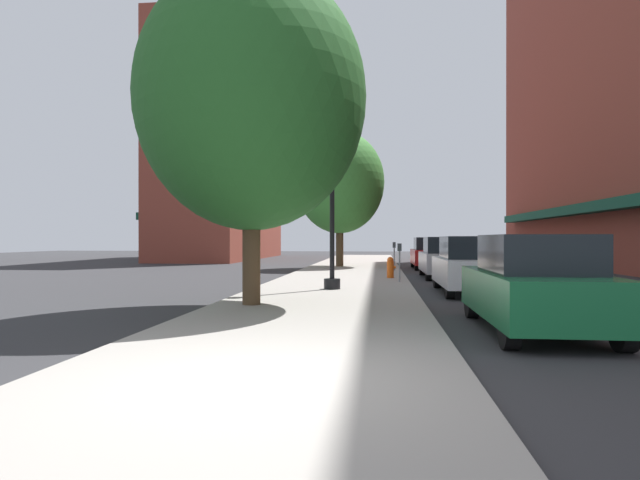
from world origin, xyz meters
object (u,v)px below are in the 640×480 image
(parking_meter_near, at_px, (394,253))
(car_red, at_px, (430,254))
(tree_near, at_px, (251,99))
(car_white, at_px, (470,266))
(parking_meter_far, at_px, (400,258))
(car_silver, at_px, (445,258))
(fire_hydrant, at_px, (390,267))
(tree_mid, at_px, (340,182))
(lamppost, at_px, (332,184))
(car_green, at_px, (535,285))

(parking_meter_near, xyz_separation_m, car_red, (1.95, 3.56, -0.14))
(parking_meter_near, bearing_deg, tree_near, -104.53)
(tree_near, distance_m, car_red, 18.44)
(car_white, bearing_deg, parking_meter_far, 129.30)
(parking_meter_far, xyz_separation_m, car_white, (1.95, -2.49, -0.14))
(parking_meter_near, distance_m, car_silver, 3.62)
(fire_hydrant, relative_size, tree_near, 0.10)
(fire_hydrant, xyz_separation_m, tree_near, (-3.26, -8.74, 4.20))
(tree_near, bearing_deg, fire_hydrant, 69.54)
(parking_meter_far, relative_size, car_white, 0.30)
(car_red, bearing_deg, parking_meter_far, -99.96)
(fire_hydrant, bearing_deg, parking_meter_near, 86.85)
(fire_hydrant, distance_m, car_white, 4.98)
(fire_hydrant, distance_m, car_red, 8.72)
(parking_meter_far, bearing_deg, tree_near, -117.49)
(car_white, height_order, car_silver, same)
(parking_meter_far, distance_m, tree_mid, 11.31)
(lamppost, height_order, car_green, lamppost)
(lamppost, distance_m, parking_meter_near, 10.13)
(parking_meter_far, relative_size, tree_near, 0.17)
(tree_mid, bearing_deg, car_silver, -54.16)
(car_silver, bearing_deg, tree_mid, 124.27)
(tree_near, relative_size, tree_mid, 1.05)
(tree_mid, relative_size, car_red, 1.68)
(lamppost, relative_size, car_red, 1.37)
(tree_near, bearing_deg, tree_mid, 87.52)
(tree_mid, distance_m, car_white, 14.19)
(car_silver, xyz_separation_m, car_red, (0.00, 6.61, 0.00))
(fire_hydrant, bearing_deg, tree_mid, 106.73)
(car_white, bearing_deg, car_silver, 91.26)
(parking_meter_near, height_order, car_red, car_red)
(lamppost, bearing_deg, car_red, 73.15)
(fire_hydrant, bearing_deg, car_red, 75.27)
(parking_meter_far, distance_m, car_green, 9.36)
(tree_mid, distance_m, car_silver, 8.93)
(lamppost, xyz_separation_m, parking_meter_far, (2.06, 2.83, -2.25))
(tree_mid, distance_m, car_green, 20.41)
(fire_hydrant, height_order, tree_near, tree_near)
(tree_near, distance_m, car_white, 7.98)
(tree_mid, bearing_deg, car_red, 0.61)
(car_green, relative_size, car_white, 1.00)
(lamppost, xyz_separation_m, parking_meter_near, (2.06, 9.66, -2.25))
(lamppost, bearing_deg, car_white, 4.84)
(fire_hydrant, relative_size, parking_meter_far, 0.60)
(car_red, bearing_deg, fire_hydrant, -104.07)
(lamppost, distance_m, tree_near, 4.48)
(fire_hydrant, distance_m, parking_meter_near, 4.90)
(car_silver, bearing_deg, tree_near, -118.98)
(parking_meter_far, relative_size, car_green, 0.30)
(car_red, bearing_deg, parking_meter_near, -118.02)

